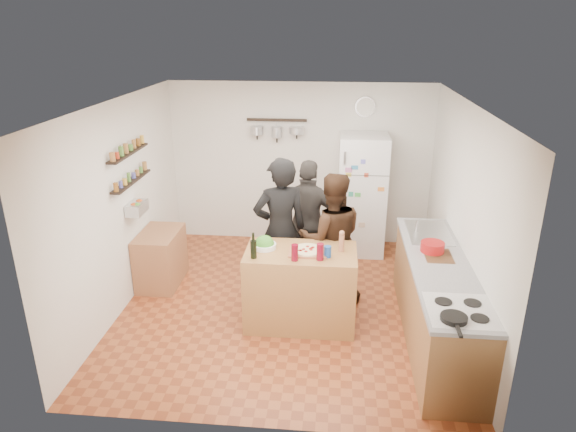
# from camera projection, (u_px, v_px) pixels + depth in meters

# --- Properties ---
(room_shell) EXTENTS (4.20, 4.20, 4.20)m
(room_shell) POSITION_uv_depth(u_px,v_px,m) (290.00, 200.00, 6.35)
(room_shell) COLOR brown
(room_shell) RESTS_ON ground
(prep_island) EXTENTS (1.25, 0.72, 0.91)m
(prep_island) POSITION_uv_depth(u_px,v_px,m) (301.00, 287.00, 5.91)
(prep_island) COLOR #A5773C
(prep_island) RESTS_ON floor
(pizza_board) EXTENTS (0.42, 0.34, 0.02)m
(pizza_board) POSITION_uv_depth(u_px,v_px,m) (308.00, 251.00, 5.72)
(pizza_board) COLOR #965436
(pizza_board) RESTS_ON prep_island
(pizza) EXTENTS (0.34, 0.34, 0.02)m
(pizza) POSITION_uv_depth(u_px,v_px,m) (308.00, 250.00, 5.71)
(pizza) COLOR beige
(pizza) RESTS_ON pizza_board
(salad_bowl) EXTENTS (0.27, 0.27, 0.05)m
(salad_bowl) POSITION_uv_depth(u_px,v_px,m) (264.00, 246.00, 5.82)
(salad_bowl) COLOR silver
(salad_bowl) RESTS_ON prep_island
(wine_bottle) EXTENTS (0.07, 0.07, 0.20)m
(wine_bottle) POSITION_uv_depth(u_px,v_px,m) (254.00, 249.00, 5.55)
(wine_bottle) COLOR black
(wine_bottle) RESTS_ON prep_island
(wine_glass_near) EXTENTS (0.08, 0.08, 0.18)m
(wine_glass_near) POSITION_uv_depth(u_px,v_px,m) (295.00, 253.00, 5.50)
(wine_glass_near) COLOR #5C0716
(wine_glass_near) RESTS_ON prep_island
(wine_glass_far) EXTENTS (0.08, 0.08, 0.19)m
(wine_glass_far) POSITION_uv_depth(u_px,v_px,m) (320.00, 252.00, 5.51)
(wine_glass_far) COLOR maroon
(wine_glass_far) RESTS_ON prep_island
(pepper_mill) EXTENTS (0.06, 0.06, 0.20)m
(pepper_mill) POSITION_uv_depth(u_px,v_px,m) (342.00, 243.00, 5.72)
(pepper_mill) COLOR #A36344
(pepper_mill) RESTS_ON prep_island
(salt_canister) EXTENTS (0.08, 0.08, 0.13)m
(salt_canister) POSITION_uv_depth(u_px,v_px,m) (328.00, 252.00, 5.59)
(salt_canister) COLOR navy
(salt_canister) RESTS_ON prep_island
(person_left) EXTENTS (0.78, 0.65, 1.84)m
(person_left) POSITION_uv_depth(u_px,v_px,m) (280.00, 230.00, 6.30)
(person_left) COLOR black
(person_left) RESTS_ON floor
(person_center) EXTENTS (0.90, 0.75, 1.67)m
(person_center) POSITION_uv_depth(u_px,v_px,m) (331.00, 239.00, 6.27)
(person_center) COLOR black
(person_center) RESTS_ON floor
(person_back) EXTENTS (1.03, 0.57, 1.67)m
(person_back) POSITION_uv_depth(u_px,v_px,m) (309.00, 222.00, 6.80)
(person_back) COLOR #2C2927
(person_back) RESTS_ON floor
(counter_run) EXTENTS (0.63, 2.63, 0.90)m
(counter_run) POSITION_uv_depth(u_px,v_px,m) (437.00, 302.00, 5.61)
(counter_run) COLOR #9E7042
(counter_run) RESTS_ON floor
(stove_top) EXTENTS (0.60, 0.62, 0.02)m
(stove_top) POSITION_uv_depth(u_px,v_px,m) (461.00, 311.00, 4.56)
(stove_top) COLOR white
(stove_top) RESTS_ON counter_run
(skillet) EXTENTS (0.23, 0.23, 0.04)m
(skillet) POSITION_uv_depth(u_px,v_px,m) (454.00, 318.00, 4.39)
(skillet) COLOR black
(skillet) RESTS_ON stove_top
(sink) EXTENTS (0.50, 0.80, 0.03)m
(sink) POSITION_uv_depth(u_px,v_px,m) (429.00, 233.00, 6.23)
(sink) COLOR silver
(sink) RESTS_ON counter_run
(cutting_board) EXTENTS (0.30, 0.40, 0.02)m
(cutting_board) POSITION_uv_depth(u_px,v_px,m) (438.00, 257.00, 5.62)
(cutting_board) COLOR brown
(cutting_board) RESTS_ON counter_run
(red_bowl) EXTENTS (0.26, 0.26, 0.11)m
(red_bowl) POSITION_uv_depth(u_px,v_px,m) (432.00, 247.00, 5.70)
(red_bowl) COLOR #9F1213
(red_bowl) RESTS_ON counter_run
(fridge) EXTENTS (0.70, 0.68, 1.80)m
(fridge) POSITION_uv_depth(u_px,v_px,m) (362.00, 195.00, 7.66)
(fridge) COLOR white
(fridge) RESTS_ON floor
(wall_clock) EXTENTS (0.30, 0.03, 0.30)m
(wall_clock) POSITION_uv_depth(u_px,v_px,m) (365.00, 107.00, 7.52)
(wall_clock) COLOR silver
(wall_clock) RESTS_ON back_wall
(spice_shelf_lower) EXTENTS (0.12, 1.00, 0.02)m
(spice_shelf_lower) POSITION_uv_depth(u_px,v_px,m) (132.00, 181.00, 6.26)
(spice_shelf_lower) COLOR black
(spice_shelf_lower) RESTS_ON left_wall
(spice_shelf_upper) EXTENTS (0.12, 1.00, 0.02)m
(spice_shelf_upper) POSITION_uv_depth(u_px,v_px,m) (128.00, 153.00, 6.13)
(spice_shelf_upper) COLOR black
(spice_shelf_upper) RESTS_ON left_wall
(produce_basket) EXTENTS (0.18, 0.35, 0.14)m
(produce_basket) POSITION_uv_depth(u_px,v_px,m) (137.00, 208.00, 6.38)
(produce_basket) COLOR silver
(produce_basket) RESTS_ON left_wall
(side_table) EXTENTS (0.50, 0.80, 0.73)m
(side_table) POSITION_uv_depth(u_px,v_px,m) (161.00, 258.00, 6.85)
(side_table) COLOR #9F6842
(side_table) RESTS_ON floor
(pot_rack) EXTENTS (0.90, 0.04, 0.04)m
(pot_rack) POSITION_uv_depth(u_px,v_px,m) (277.00, 120.00, 7.63)
(pot_rack) COLOR black
(pot_rack) RESTS_ON back_wall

